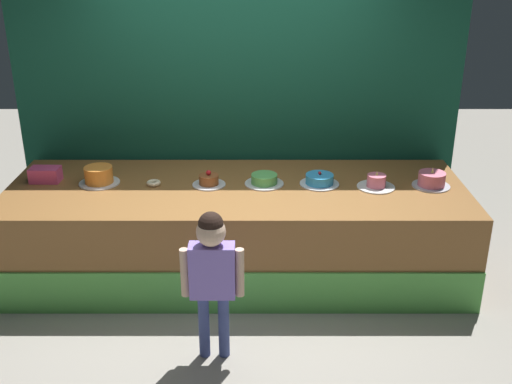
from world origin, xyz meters
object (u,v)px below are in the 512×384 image
Objects in this scene: cake_left at (211,181)px; cake_center_right at (322,180)px; pink_box at (48,174)px; cake_center_left at (267,180)px; cake_far_right at (434,180)px; cake_far_left at (101,175)px; child_figure at (214,266)px; donut at (156,183)px; cake_right at (379,183)px.

cake_center_right is (0.91, 0.02, -0.00)m from cake_left.
cake_center_left is (1.83, -0.06, -0.02)m from pink_box.
cake_center_left is 0.46m from cake_center_right.
cake_left is 0.84× the size of cake_center_right.
cake_far_left is at bearing 178.65° from cake_far_right.
child_figure is 1.22m from cake_left.
cake_left is (1.37, -0.08, -0.02)m from pink_box.
child_figure reaches higher than donut.
cake_far_right is (2.74, -0.06, -0.01)m from cake_far_left.
pink_box is (-1.47, 1.29, 0.14)m from child_figure.
pink_box reaches higher than donut.
cake_left is at bearing -2.41° from cake_far_left.
donut is 2.29m from cake_far_right.
donut is at bearing -178.65° from cake_center_left.
child_figure reaches higher than cake_center_left.
cake_far_right is (1.83, -0.03, 0.02)m from cake_left.
cake_center_right is at bearing -1.67° from pink_box.
cake_far_right reaches higher than pink_box.
cake_left is 0.91m from cake_center_right.
cake_left is at bearing 179.18° from cake_far_right.
cake_center_right is (1.83, -0.02, -0.03)m from cake_far_left.
cake_right reaches higher than cake_center_left.
child_figure is at bearing -41.15° from pink_box.
cake_right is (0.91, -0.07, 0.01)m from cake_center_left.
cake_left is at bearing -177.21° from cake_center_left.
child_figure reaches higher than cake_far_left.
pink_box is 1.83m from cake_center_left.
cake_far_left is (-0.46, 0.04, 0.05)m from donut.
cake_far_left is 1.83m from cake_center_right.
cake_far_left is at bearing 129.26° from child_figure.
cake_right is at bearing -177.01° from cake_far_right.
donut is 0.46m from cake_far_left.
cake_right is (2.74, -0.13, -0.02)m from pink_box.
donut is 1.37m from cake_center_right.
cake_left is 0.89× the size of cake_far_right.
cake_far_left is at bearing 177.59° from cake_left.
cake_far_left reaches higher than donut.
donut is at bearing -4.72° from cake_far_left.
cake_center_right is (2.29, -0.07, -0.02)m from pink_box.
child_figure reaches higher than cake_center_right.
cake_center_left is at bearing 179.22° from cake_center_right.
donut is 0.36× the size of cake_center_left.
cake_left is at bearing -179.00° from cake_center_right.
child_figure is 2.09m from cake_far_right.
cake_left is (0.91, -0.04, -0.03)m from cake_far_left.
cake_far_left is 2.29m from cake_right.
cake_left is 1.37m from cake_right.
cake_right is (0.46, -0.07, 0.00)m from cake_center_right.
donut is 0.42× the size of cake_left.
cake_far_right reaches higher than cake_left.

